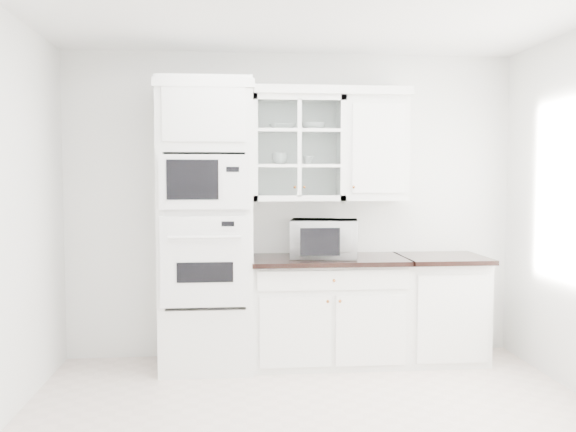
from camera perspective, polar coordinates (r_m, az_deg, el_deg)
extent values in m
cube|color=beige|center=(4.06, 2.90, -19.58)|extent=(4.00, 3.50, 0.01)
cube|color=white|center=(5.46, 0.40, 1.00)|extent=(4.00, 0.02, 2.70)
cube|color=white|center=(5.14, -7.62, -0.89)|extent=(0.76, 0.65, 2.40)
cube|color=white|center=(4.83, -7.77, -4.28)|extent=(0.70, 0.03, 0.72)
cube|color=black|center=(4.83, -7.77, -5.25)|extent=(0.44, 0.01, 0.16)
cube|color=white|center=(4.79, -7.83, 3.15)|extent=(0.70, 0.03, 0.43)
cube|color=black|center=(4.77, -8.92, 3.38)|extent=(0.40, 0.01, 0.31)
cube|color=white|center=(5.33, 3.73, -8.96)|extent=(1.30, 0.60, 0.88)
cube|color=black|center=(5.22, 3.81, -4.10)|extent=(1.32, 0.67, 0.04)
cube|color=white|center=(5.57, 14.06, -8.51)|extent=(0.70, 0.60, 0.88)
cube|color=black|center=(5.46, 14.26, -3.86)|extent=(0.72, 0.67, 0.04)
cube|color=white|center=(5.31, 0.89, 6.32)|extent=(0.80, 0.33, 0.90)
cube|color=white|center=(5.30, 0.88, 4.70)|extent=(0.74, 0.29, 0.02)
cube|color=white|center=(5.32, 0.89, 7.93)|extent=(0.74, 0.29, 0.02)
cube|color=white|center=(5.42, 8.04, 6.23)|extent=(0.55, 0.33, 0.90)
cube|color=white|center=(5.32, -0.23, 11.56)|extent=(2.14, 0.38, 0.07)
imported|color=white|center=(5.21, 3.40, -2.10)|extent=(0.63, 0.56, 0.32)
imported|color=white|center=(5.33, -0.54, 8.33)|extent=(0.26, 0.26, 0.05)
imported|color=white|center=(5.34, 2.39, 8.36)|extent=(0.22, 0.22, 0.06)
imported|color=white|center=(5.31, -0.79, 5.37)|extent=(0.13, 0.13, 0.10)
imported|color=white|center=(5.31, 1.90, 5.24)|extent=(0.09, 0.09, 0.08)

